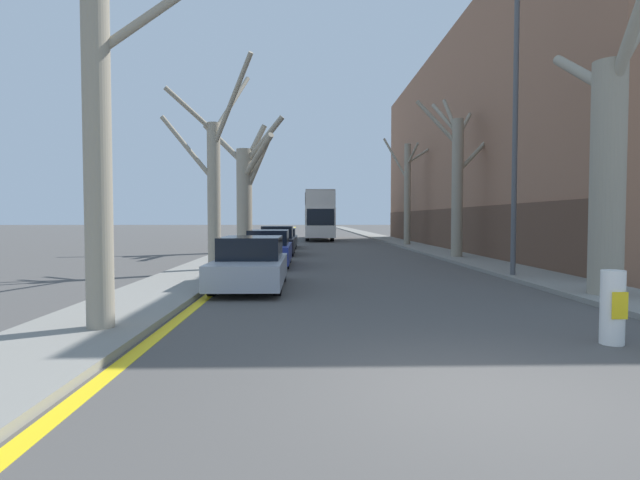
{
  "coord_description": "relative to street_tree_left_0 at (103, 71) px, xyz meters",
  "views": [
    {
      "loc": [
        -1.82,
        -5.28,
        1.9
      ],
      "look_at": [
        -0.71,
        34.44,
        0.2
      ],
      "focal_mm": 28.0,
      "sensor_mm": 36.0,
      "label": 1
    }
  ],
  "objects": [
    {
      "name": "ground_plane",
      "position": [
        5.1,
        -2.95,
        -4.28
      ],
      "size": [
        300.0,
        300.0,
        0.0
      ],
      "primitive_type": "plane",
      "color": "#4C4947"
    },
    {
      "name": "sidewalk_left",
      "position": [
        -0.42,
        47.05,
        -4.22
      ],
      "size": [
        2.22,
        120.0,
        0.12
      ],
      "primitive_type": "cube",
      "color": "gray",
      "rests_on": "ground"
    },
    {
      "name": "sidewalk_right",
      "position": [
        10.62,
        47.05,
        -4.22
      ],
      "size": [
        2.22,
        120.0,
        0.12
      ],
      "primitive_type": "cube",
      "color": "gray",
      "rests_on": "ground"
    },
    {
      "name": "building_facade_right",
      "position": [
        16.72,
        23.12,
        2.2
      ],
      "size": [
        10.08,
        36.55,
        12.98
      ],
      "color": "#93664C",
      "rests_on": "ground"
    },
    {
      "name": "kerb_line_stripe",
      "position": [
        0.87,
        47.05,
        -4.27
      ],
      "size": [
        0.24,
        120.0,
        0.01
      ],
      "primitive_type": "cube",
      "color": "yellow",
      "rests_on": "ground"
    },
    {
      "name": "street_tree_left_0",
      "position": [
        0.0,
        0.0,
        0.0
      ],
      "size": [
        2.56,
        2.56,
        9.19
      ],
      "color": "gray",
      "rests_on": "ground"
    },
    {
      "name": "street_tree_left_1",
      "position": [
        0.04,
        9.4,
        -0.99
      ],
      "size": [
        3.44,
        3.66,
        7.34
      ],
      "color": "gray",
      "rests_on": "ground"
    },
    {
      "name": "street_tree_left_2",
      "position": [
        -0.08,
        19.9,
        -0.68
      ],
      "size": [
        4.67,
        3.24,
        7.58
      ],
      "color": "gray",
      "rests_on": "ground"
    },
    {
      "name": "street_tree_right_0",
      "position": [
        10.39,
        3.35,
        -0.99
      ],
      "size": [
        2.24,
        4.02,
        7.83
      ],
      "color": "gray",
      "rests_on": "ground"
    },
    {
      "name": "street_tree_right_1",
      "position": [
        10.37,
        15.11,
        -0.41
      ],
      "size": [
        4.11,
        2.59,
        7.75
      ],
      "color": "gray",
      "rests_on": "ground"
    },
    {
      "name": "street_tree_right_2",
      "position": [
        10.3,
        26.25,
        -0.42
      ],
      "size": [
        3.49,
        2.86,
        7.62
      ],
      "color": "gray",
      "rests_on": "ground"
    },
    {
      "name": "double_decker_bus",
      "position": [
        4.43,
        37.41,
        -1.86
      ],
      "size": [
        2.48,
        11.87,
        4.27
      ],
      "color": "silver",
      "rests_on": "ground"
    },
    {
      "name": "parked_car_0",
      "position": [
        1.75,
        5.48,
        -3.62
      ],
      "size": [
        1.83,
        4.5,
        1.4
      ],
      "color": "#9EA3AD",
      "rests_on": "ground"
    },
    {
      "name": "parked_car_1",
      "position": [
        1.75,
        11.93,
        -3.6
      ],
      "size": [
        1.77,
        4.52,
        1.44
      ],
      "color": "navy",
      "rests_on": "ground"
    },
    {
      "name": "parked_car_2",
      "position": [
        1.75,
        18.2,
        -3.57
      ],
      "size": [
        1.8,
        4.11,
        1.51
      ],
      "color": "black",
      "rests_on": "ground"
    },
    {
      "name": "parked_car_3",
      "position": [
        1.75,
        24.22,
        -3.67
      ],
      "size": [
        1.82,
        4.4,
        1.27
      ],
      "color": "#4C5156",
      "rests_on": "ground"
    },
    {
      "name": "lamp_post",
      "position": [
        9.76,
        7.37,
        0.84
      ],
      "size": [
        1.4,
        0.2,
        9.3
      ],
      "color": "#4C4F54",
      "rests_on": "ground"
    },
    {
      "name": "traffic_bollard",
      "position": [
        7.9,
        -0.89,
        -3.72
      ],
      "size": [
        0.34,
        0.36,
        1.12
      ],
      "color": "white",
      "rests_on": "ground"
    }
  ]
}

